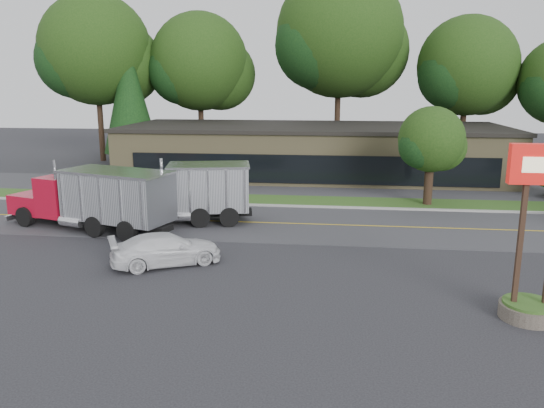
{
  "coord_description": "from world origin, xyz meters",
  "views": [
    {
      "loc": [
        3.82,
        -20.14,
        7.81
      ],
      "look_at": [
        0.71,
        6.05,
        1.8
      ],
      "focal_mm": 35.0,
      "sensor_mm": 36.0,
      "label": 1
    }
  ],
  "objects_px": {
    "dump_truck_red": "(97,198)",
    "rally_car": "(166,249)",
    "bilo_sign": "(534,262)",
    "dump_truck_blue": "(190,192)"
  },
  "relations": [
    {
      "from": "dump_truck_red",
      "to": "rally_car",
      "type": "relative_size",
      "value": 2.14
    },
    {
      "from": "dump_truck_red",
      "to": "bilo_sign",
      "type": "bearing_deg",
      "value": 173.05
    },
    {
      "from": "bilo_sign",
      "to": "rally_car",
      "type": "distance_m",
      "value": 14.55
    },
    {
      "from": "rally_car",
      "to": "dump_truck_blue",
      "type": "bearing_deg",
      "value": -21.53
    },
    {
      "from": "dump_truck_red",
      "to": "dump_truck_blue",
      "type": "distance_m",
      "value": 5.03
    },
    {
      "from": "dump_truck_blue",
      "to": "bilo_sign",
      "type": "bearing_deg",
      "value": 131.85
    },
    {
      "from": "dump_truck_red",
      "to": "rally_car",
      "type": "height_order",
      "value": "dump_truck_red"
    },
    {
      "from": "dump_truck_red",
      "to": "dump_truck_blue",
      "type": "bearing_deg",
      "value": -136.29
    },
    {
      "from": "bilo_sign",
      "to": "rally_car",
      "type": "height_order",
      "value": "bilo_sign"
    },
    {
      "from": "bilo_sign",
      "to": "dump_truck_blue",
      "type": "distance_m",
      "value": 18.48
    }
  ]
}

